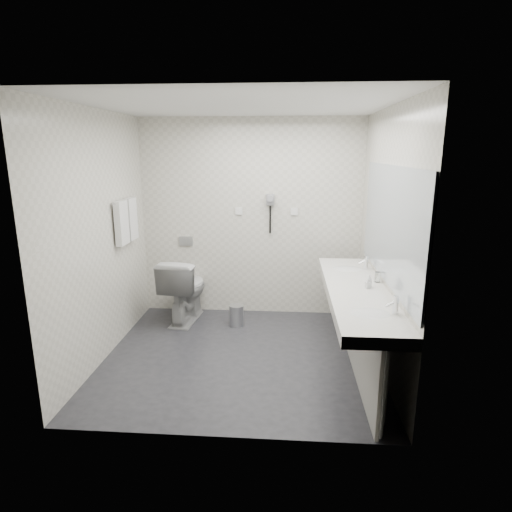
{
  "coord_description": "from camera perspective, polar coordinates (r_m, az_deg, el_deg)",
  "views": [
    {
      "loc": [
        0.45,
        -4.05,
        2.1
      ],
      "look_at": [
        0.15,
        0.15,
        1.05
      ],
      "focal_mm": 29.8,
      "sensor_mm": 36.0,
      "label": 1
    }
  ],
  "objects": [
    {
      "name": "dryer_cord",
      "position": [
        5.38,
        1.92,
        4.9
      ],
      "size": [
        0.02,
        0.02,
        0.35
      ],
      "primitive_type": "cylinder",
      "color": "black",
      "rests_on": "dryer_cradle"
    },
    {
      "name": "wall_left",
      "position": [
        4.53,
        -20.1,
        2.34
      ],
      "size": [
        0.0,
        2.6,
        2.6
      ],
      "primitive_type": "plane",
      "rotation": [
        1.57,
        0.0,
        1.57
      ],
      "color": "beige",
      "rests_on": "floor"
    },
    {
      "name": "dryer_cradle",
      "position": [
        5.36,
        1.95,
        7.57
      ],
      "size": [
        0.1,
        0.04,
        0.14
      ],
      "primitive_type": "cube",
      "color": "gray",
      "rests_on": "wall_back"
    },
    {
      "name": "floor",
      "position": [
        4.59,
        -2.06,
        -13.27
      ],
      "size": [
        2.8,
        2.8,
        0.0
      ],
      "primitive_type": "plane",
      "color": "#25252A",
      "rests_on": "ground"
    },
    {
      "name": "vanity_post_near",
      "position": [
        3.38,
        16.71,
        -17.39
      ],
      "size": [
        0.06,
        0.06,
        0.75
      ],
      "primitive_type": "cylinder",
      "color": "silver",
      "rests_on": "floor"
    },
    {
      "name": "vanity_counter",
      "position": [
        4.12,
        13.34,
        -4.8
      ],
      "size": [
        0.55,
        2.2,
        0.1
      ],
      "primitive_type": "cube",
      "color": "silver",
      "rests_on": "floor"
    },
    {
      "name": "basin_far",
      "position": [
        4.72,
        12.16,
        -1.86
      ],
      "size": [
        0.4,
        0.31,
        0.05
      ],
      "primitive_type": "ellipsoid",
      "color": "silver",
      "rests_on": "vanity_counter"
    },
    {
      "name": "pedal_bin",
      "position": [
        5.27,
        -2.64,
        -8.03
      ],
      "size": [
        0.19,
        0.19,
        0.25
      ],
      "primitive_type": "cylinder",
      "rotation": [
        0.0,
        0.0,
        0.11
      ],
      "color": "#B2B5BA",
      "rests_on": "floor"
    },
    {
      "name": "towel_near",
      "position": [
        4.87,
        -17.59,
        4.25
      ],
      "size": [
        0.07,
        0.24,
        0.48
      ],
      "primitive_type": "cube",
      "color": "silver",
      "rests_on": "towel_rail"
    },
    {
      "name": "wall_front",
      "position": [
        2.91,
        -5.02,
        -3.03
      ],
      "size": [
        2.8,
        0.0,
        2.8
      ],
      "primitive_type": "plane",
      "rotation": [
        -1.57,
        0.0,
        0.0
      ],
      "color": "beige",
      "rests_on": "floor"
    },
    {
      "name": "dryer_barrel",
      "position": [
        5.28,
        1.92,
        7.81
      ],
      "size": [
        0.08,
        0.14,
        0.08
      ],
      "primitive_type": "cylinder",
      "rotation": [
        1.57,
        0.0,
        0.0
      ],
      "color": "gray",
      "rests_on": "dryer_cradle"
    },
    {
      "name": "ceiling",
      "position": [
        4.09,
        -2.38,
        19.6
      ],
      "size": [
        2.8,
        2.8,
        0.0
      ],
      "primitive_type": "plane",
      "rotation": [
        3.14,
        0.0,
        0.0
      ],
      "color": "silver",
      "rests_on": "wall_back"
    },
    {
      "name": "basin_near",
      "position": [
        3.51,
        15.01,
        -7.67
      ],
      "size": [
        0.4,
        0.31,
        0.05
      ],
      "primitive_type": "ellipsoid",
      "color": "silver",
      "rests_on": "vanity_counter"
    },
    {
      "name": "vanity_post_far",
      "position": [
        5.24,
        11.93,
        -5.55
      ],
      "size": [
        0.06,
        0.06,
        0.75
      ],
      "primitive_type": "cylinder",
      "color": "silver",
      "rests_on": "floor"
    },
    {
      "name": "wall_right",
      "position": [
        4.24,
        16.94,
        1.83
      ],
      "size": [
        0.0,
        2.6,
        2.6
      ],
      "primitive_type": "plane",
      "rotation": [
        1.57,
        0.0,
        -1.57
      ],
      "color": "beige",
      "rests_on": "floor"
    },
    {
      "name": "mirror",
      "position": [
        4.01,
        17.54,
        4.02
      ],
      "size": [
        0.02,
        2.2,
        1.05
      ],
      "primitive_type": "cube",
      "color": "#B2BCC6",
      "rests_on": "wall_right"
    },
    {
      "name": "wall_back",
      "position": [
        5.44,
        -0.7,
        5.01
      ],
      "size": [
        2.8,
        0.0,
        2.8
      ],
      "primitive_type": "plane",
      "rotation": [
        1.57,
        0.0,
        0.0
      ],
      "color": "beige",
      "rests_on": "floor"
    },
    {
      "name": "glass_left",
      "position": [
        4.31,
        16.01,
        -2.73
      ],
      "size": [
        0.07,
        0.07,
        0.1
      ],
      "primitive_type": "cylinder",
      "rotation": [
        0.0,
        0.0,
        0.4
      ],
      "color": "silver",
      "rests_on": "vanity_counter"
    },
    {
      "name": "soap_bottle_c",
      "position": [
        4.11,
        14.98,
        -3.27
      ],
      "size": [
        0.06,
        0.06,
        0.13
      ],
      "primitive_type": "imported",
      "rotation": [
        0.0,
        0.0,
        -0.38
      ],
      "color": "silver",
      "rests_on": "vanity_counter"
    },
    {
      "name": "switch_plate_a",
      "position": [
        5.42,
        -2.3,
        6.05
      ],
      "size": [
        0.09,
        0.02,
        0.09
      ],
      "primitive_type": "cube",
      "color": "silver",
      "rests_on": "wall_back"
    },
    {
      "name": "towel_rail",
      "position": [
        4.97,
        -17.3,
        7.03
      ],
      "size": [
        0.02,
        0.62,
        0.02
      ],
      "primitive_type": "cylinder",
      "rotation": [
        1.57,
        0.0,
        0.0
      ],
      "color": "silver",
      "rests_on": "wall_left"
    },
    {
      "name": "switch_plate_b",
      "position": [
        5.39,
        5.15,
        5.96
      ],
      "size": [
        0.09,
        0.02,
        0.09
      ],
      "primitive_type": "cube",
      "color": "silver",
      "rests_on": "wall_back"
    },
    {
      "name": "faucet_near",
      "position": [
        3.52,
        18.24,
        -6.26
      ],
      "size": [
        0.04,
        0.04,
        0.15
      ],
      "primitive_type": "cylinder",
      "color": "silver",
      "rests_on": "vanity_counter"
    },
    {
      "name": "flush_plate",
      "position": [
        5.61,
        -9.39,
        1.99
      ],
      "size": [
        0.18,
        0.02,
        0.12
      ],
      "primitive_type": "cube",
      "color": "#B2B5BA",
      "rests_on": "wall_back"
    },
    {
      "name": "towel_far",
      "position": [
        5.13,
        -16.46,
        4.79
      ],
      "size": [
        0.07,
        0.24,
        0.48
      ],
      "primitive_type": "cube",
      "color": "silver",
      "rests_on": "towel_rail"
    },
    {
      "name": "bin_lid",
      "position": [
        5.23,
        -2.66,
        -6.71
      ],
      "size": [
        0.18,
        0.18,
        0.02
      ],
      "primitive_type": "cylinder",
      "color": "#B2B5BA",
      "rests_on": "pedal_bin"
    },
    {
      "name": "toilet",
      "position": [
        5.41,
        -9.54,
        -4.4
      ],
      "size": [
        0.54,
        0.85,
        0.82
      ],
      "primitive_type": "imported",
      "rotation": [
        0.0,
        0.0,
        3.03
      ],
      "color": "silver",
      "rests_on": "floor"
    },
    {
      "name": "vanity_panel",
      "position": [
        4.28,
        13.35,
        -10.2
      ],
      "size": [
        0.03,
        2.15,
        0.75
      ],
      "primitive_type": "cube",
      "color": "#999790",
      "rests_on": "floor"
    },
    {
      "name": "soap_bottle_a",
      "position": [
        4.09,
        14.78,
        -3.61
      ],
      "size": [
        0.05,
        0.05,
        0.09
      ],
      "primitive_type": "imported",
      "rotation": [
        0.0,
        0.0,
        0.42
      ],
      "color": "silver",
      "rests_on": "vanity_counter"
    },
    {
      "name": "faucet_far",
      "position": [
        4.73,
        14.55,
        -0.84
      ],
      "size": [
        0.04,
        0.04,
        0.15
      ],
      "primitive_type": "cylinder",
      "color": "silver",
      "rests_on": "vanity_counter"
    }
  ]
}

